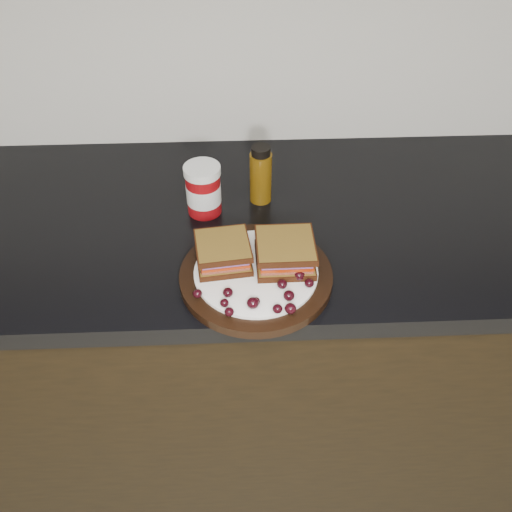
{
  "coord_description": "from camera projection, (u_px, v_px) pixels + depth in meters",
  "views": [
    {
      "loc": [
        0.04,
        0.77,
        1.64
      ],
      "look_at": [
        0.07,
        1.51,
        0.96
      ],
      "focal_mm": 40.0,
      "sensor_mm": 36.0,
      "label": 1
    }
  ],
  "objects": [
    {
      "name": "grape_6",
      "position": [
        277.0,
        309.0,
        0.95
      ],
      "size": [
        0.02,
        0.02,
        0.02
      ],
      "primitive_type": "ellipsoid",
      "color": "black",
      "rests_on": "plate"
    },
    {
      "name": "grape_15",
      "position": [
        239.0,
        250.0,
        1.06
      ],
      "size": [
        0.02,
        0.02,
        0.02
      ],
      "primitive_type": "ellipsoid",
      "color": "black",
      "rests_on": "plate"
    },
    {
      "name": "sandwich_left",
      "position": [
        223.0,
        252.0,
        1.04
      ],
      "size": [
        0.11,
        0.11,
        0.04
      ],
      "primitive_type": null,
      "rotation": [
        0.0,
        0.0,
        0.12
      ],
      "color": "brown",
      "rests_on": "plate"
    },
    {
      "name": "oil_bottle",
      "position": [
        261.0,
        174.0,
        1.19
      ],
      "size": [
        0.05,
        0.05,
        0.13
      ],
      "primitive_type": "cylinder",
      "rotation": [
        0.0,
        0.0,
        0.09
      ],
      "color": "#523608",
      "rests_on": "countertop"
    },
    {
      "name": "condiment_jar",
      "position": [
        203.0,
        190.0,
        1.16
      ],
      "size": [
        0.1,
        0.1,
        0.11
      ],
      "primitive_type": "cylinder",
      "rotation": [
        0.0,
        0.0,
        -0.37
      ],
      "color": "maroon",
      "rests_on": "countertop"
    },
    {
      "name": "grape_4",
      "position": [
        253.0,
        303.0,
        0.96
      ],
      "size": [
        0.02,
        0.02,
        0.02
      ],
      "primitive_type": "ellipsoid",
      "color": "black",
      "rests_on": "plate"
    },
    {
      "name": "grape_0",
      "position": [
        197.0,
        294.0,
        0.98
      ],
      "size": [
        0.02,
        0.02,
        0.02
      ],
      "primitive_type": "ellipsoid",
      "color": "black",
      "rests_on": "plate"
    },
    {
      "name": "sandwich_right",
      "position": [
        285.0,
        252.0,
        1.03
      ],
      "size": [
        0.11,
        0.11,
        0.05
      ],
      "primitive_type": null,
      "rotation": [
        0.0,
        0.0,
        0.01
      ],
      "color": "brown",
      "rests_on": "plate"
    },
    {
      "name": "grape_16",
      "position": [
        216.0,
        254.0,
        1.05
      ],
      "size": [
        0.02,
        0.02,
        0.02
      ],
      "primitive_type": "ellipsoid",
      "color": "black",
      "rests_on": "plate"
    },
    {
      "name": "grape_3",
      "position": [
        229.0,
        312.0,
        0.95
      ],
      "size": [
        0.02,
        0.02,
        0.02
      ],
      "primitive_type": "ellipsoid",
      "color": "black",
      "rests_on": "plate"
    },
    {
      "name": "grape_18",
      "position": [
        206.0,
        268.0,
        1.03
      ],
      "size": [
        0.02,
        0.02,
        0.02
      ],
      "primitive_type": "ellipsoid",
      "color": "black",
      "rests_on": "plate"
    },
    {
      "name": "grape_7",
      "position": [
        290.0,
        309.0,
        0.95
      ],
      "size": [
        0.02,
        0.02,
        0.02
      ],
      "primitive_type": "ellipsoid",
      "color": "black",
      "rests_on": "plate"
    },
    {
      "name": "grape_19",
      "position": [
        205.0,
        273.0,
        1.02
      ],
      "size": [
        0.02,
        0.02,
        0.02
      ],
      "primitive_type": "ellipsoid",
      "color": "black",
      "rests_on": "plate"
    },
    {
      "name": "grape_20",
      "position": [
        236.0,
        257.0,
        1.05
      ],
      "size": [
        0.02,
        0.02,
        0.02
      ],
      "primitive_type": "ellipsoid",
      "color": "black",
      "rests_on": "plate"
    },
    {
      "name": "plate",
      "position": [
        256.0,
        276.0,
        1.04
      ],
      "size": [
        0.28,
        0.28,
        0.02
      ],
      "primitive_type": "cylinder",
      "color": "black",
      "rests_on": "countertop"
    },
    {
      "name": "grape_13",
      "position": [
        301.0,
        255.0,
        1.05
      ],
      "size": [
        0.02,
        0.02,
        0.02
      ],
      "primitive_type": "ellipsoid",
      "color": "black",
      "rests_on": "plate"
    },
    {
      "name": "grape_14",
      "position": [
        286.0,
        250.0,
        1.06
      ],
      "size": [
        0.02,
        0.02,
        0.01
      ],
      "primitive_type": "ellipsoid",
      "color": "black",
      "rests_on": "plate"
    },
    {
      "name": "grape_2",
      "position": [
        224.0,
        303.0,
        0.97
      ],
      "size": [
        0.02,
        0.02,
        0.01
      ],
      "primitive_type": "ellipsoid",
      "color": "black",
      "rests_on": "plate"
    },
    {
      "name": "base_cabinets",
      "position": [
        227.0,
        356.0,
        1.5
      ],
      "size": [
        3.96,
        0.58,
        0.86
      ],
      "primitive_type": "cube",
      "color": "black",
      "rests_on": "ground_plane"
    },
    {
      "name": "grape_1",
      "position": [
        228.0,
        292.0,
        0.98
      ],
      "size": [
        0.02,
        0.02,
        0.02
      ],
      "primitive_type": "ellipsoid",
      "color": "black",
      "rests_on": "plate"
    },
    {
      "name": "grape_12",
      "position": [
        303.0,
        271.0,
        1.02
      ],
      "size": [
        0.02,
        0.02,
        0.01
      ],
      "primitive_type": "ellipsoid",
      "color": "black",
      "rests_on": "plate"
    },
    {
      "name": "grape_22",
      "position": [
        225.0,
        268.0,
        1.03
      ],
      "size": [
        0.02,
        0.02,
        0.02
      ],
      "primitive_type": "ellipsoid",
      "color": "black",
      "rests_on": "plate"
    },
    {
      "name": "countertop",
      "position": [
        220.0,
        225.0,
        1.2
      ],
      "size": [
        3.98,
        0.6,
        0.04
      ],
      "primitive_type": "cube",
      "color": "black",
      "rests_on": "base_cabinets"
    },
    {
      "name": "grape_21",
      "position": [
        230.0,
        263.0,
        1.04
      ],
      "size": [
        0.02,
        0.02,
        0.02
      ],
      "primitive_type": "ellipsoid",
      "color": "black",
      "rests_on": "plate"
    },
    {
      "name": "grape_10",
      "position": [
        309.0,
        283.0,
        1.0
      ],
      "size": [
        0.02,
        0.02,
        0.02
      ],
      "primitive_type": "ellipsoid",
      "color": "black",
      "rests_on": "plate"
    },
    {
      "name": "grape_5",
      "position": [
        256.0,
        301.0,
        0.97
      ],
      "size": [
        0.02,
        0.02,
        0.01
      ],
      "primitive_type": "ellipsoid",
      "color": "black",
      "rests_on": "plate"
    },
    {
      "name": "grape_9",
      "position": [
        282.0,
        284.0,
        1.0
      ],
      "size": [
        0.02,
        0.02,
        0.02
      ],
      "primitive_type": "ellipsoid",
      "color": "black",
      "rests_on": "plate"
    },
    {
      "name": "grape_8",
      "position": [
        289.0,
        296.0,
        0.98
      ],
      "size": [
        0.02,
        0.02,
        0.02
      ],
      "primitive_type": "ellipsoid",
      "color": "black",
      "rests_on": "plate"
    },
    {
      "name": "grape_11",
      "position": [
        299.0,
        275.0,
        1.01
      ],
      "size": [
        0.02,
        0.02,
        0.02
      ],
      "primitive_type": "ellipsoid",
      "color": "black",
      "rests_on": "plate"
    },
    {
      "name": "grape_17",
      "position": [
        223.0,
        263.0,
        1.03
      ],
      "size": [
        0.02,
        0.02,
        0.02
      ],
      "primitive_type": "ellipsoid",
      "color": "black",
      "rests_on": "plate"
    }
  ]
}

